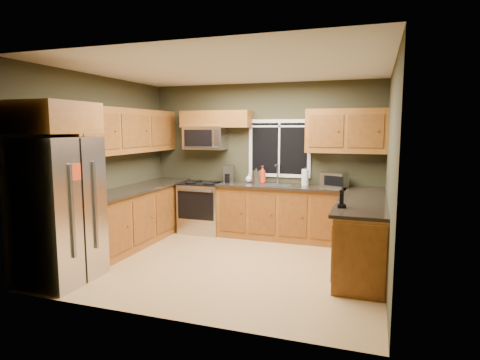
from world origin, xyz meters
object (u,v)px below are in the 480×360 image
Objects in this scene: coffee_maker at (229,174)px; kettle at (256,176)px; toaster_oven at (334,180)px; paper_towel_roll at (305,177)px; cordless_phone at (341,202)px; microwave at (205,138)px; soap_bottle_c at (249,178)px; range at (203,207)px; soap_bottle_a at (263,174)px; refrigerator at (60,210)px.

kettle is (0.52, -0.01, -0.01)m from coffee_maker.
paper_towel_roll reaches higher than toaster_oven.
toaster_oven is 0.50m from paper_towel_roll.
cordless_phone is at bearing -81.72° from toaster_oven.
soap_bottle_c is (0.83, 0.04, -0.71)m from microwave.
kettle is 1.26× the size of cordless_phone.
paper_towel_roll is at bearing -0.59° from microwave.
toaster_oven is at bearing 1.18° from range.
microwave is 1.65× the size of toaster_oven.
coffee_maker reaches higher than kettle.
toaster_oven is 1.52m from soap_bottle_c.
paper_towel_roll is 1.02m from soap_bottle_c.
toaster_oven is at bearing -7.86° from paper_towel_roll.
coffee_maker is 0.98× the size of soap_bottle_a.
soap_bottle_a reaches higher than paper_towel_roll.
range is 0.78m from coffee_maker.
range is 3.14m from cordless_phone.
refrigerator reaches higher than cordless_phone.
paper_towel_roll is 1.89× the size of soap_bottle_c.
cordless_phone is at bearing -46.45° from soap_bottle_c.
coffee_maker is at bearing 178.35° from kettle.
refrigerator reaches higher than kettle.
microwave is 2.51× the size of coffee_maker.
microwave is at bearing 90.02° from range.
paper_towel_roll is at bearing 112.59° from cordless_phone.
microwave is 0.81m from coffee_maker.
coffee_maker is 1.37m from paper_towel_roll.
range is 3.10× the size of paper_towel_roll.
toaster_oven is (3.04, 2.82, 0.16)m from refrigerator.
coffee_maker reaches higher than cordless_phone.
soap_bottle_a is (1.78, 2.91, 0.19)m from refrigerator.
range is at bearing -176.38° from paper_towel_roll.
paper_towel_roll reaches higher than cordless_phone.
coffee_maker is 1.09× the size of kettle.
refrigerator is 3.31m from kettle.
coffee_maker is at bearing -6.49° from microwave.
soap_bottle_c is at bearing 2.55° from microwave.
kettle is at bearing 179.23° from toaster_oven.
kettle is at bearing -3.98° from microwave.
toaster_oven is 1.75m from cordless_phone.
soap_bottle_a is (1.09, 0.14, 0.63)m from range.
paper_towel_roll is (1.37, 0.04, -0.00)m from coffee_maker.
range is 4.28× the size of cordless_phone.
soap_bottle_c is (0.35, 0.09, -0.06)m from coffee_maker.
microwave is at bearing -179.78° from soap_bottle_a.
toaster_oven is (2.35, 0.05, 0.59)m from range.
refrigerator is at bearing -103.34° from microwave.
paper_towel_roll is 1.38× the size of cordless_phone.
coffee_maker is 0.62m from soap_bottle_a.
microwave is 3.47× the size of cordless_phone.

